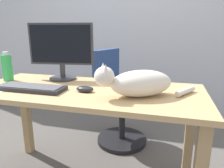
{
  "coord_description": "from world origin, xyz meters",
  "views": [
    {
      "loc": [
        0.49,
        -1.2,
        1.09
      ],
      "look_at": [
        0.19,
        -0.06,
        0.78
      ],
      "focal_mm": 33.51,
      "sensor_mm": 36.0,
      "label": 1
    }
  ],
  "objects": [
    {
      "name": "cat",
      "position": [
        0.34,
        -0.07,
        0.8
      ],
      "size": [
        0.55,
        0.35,
        0.2
      ],
      "color": "silver",
      "rests_on": "desk"
    },
    {
      "name": "back_wall",
      "position": [
        0.0,
        1.51,
        1.3
      ],
      "size": [
        6.0,
        0.04,
        2.6
      ],
      "primitive_type": "cube",
      "color": "silver",
      "rests_on": "ground_plane"
    },
    {
      "name": "desk",
      "position": [
        0.0,
        0.0,
        0.61
      ],
      "size": [
        1.48,
        0.63,
        0.72
      ],
      "color": "tan",
      "rests_on": "ground_plane"
    },
    {
      "name": "water_bottle",
      "position": [
        -0.64,
        0.06,
        0.82
      ],
      "size": [
        0.07,
        0.07,
        0.21
      ],
      "color": "green",
      "rests_on": "desk"
    },
    {
      "name": "computer_mouse",
      "position": [
        0.02,
        -0.06,
        0.74
      ],
      "size": [
        0.11,
        0.06,
        0.04
      ],
      "primitive_type": "ellipsoid",
      "color": "#232328",
      "rests_on": "desk"
    },
    {
      "name": "keyboard",
      "position": [
        -0.33,
        -0.11,
        0.73
      ],
      "size": [
        0.44,
        0.15,
        0.03
      ],
      "color": "#232328",
      "rests_on": "desk"
    },
    {
      "name": "monitor",
      "position": [
        -0.27,
        0.2,
        0.95
      ],
      "size": [
        0.48,
        0.2,
        0.42
      ],
      "color": "#333338",
      "rests_on": "desk"
    },
    {
      "name": "office_chair",
      "position": [
        0.05,
        0.66,
        0.39
      ],
      "size": [
        0.51,
        0.48,
        0.91
      ],
      "color": "black",
      "rests_on": "ground_plane"
    }
  ]
}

